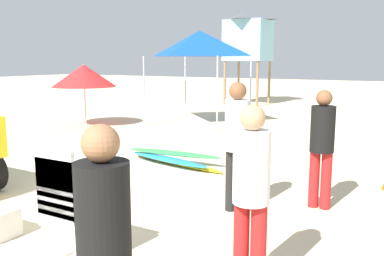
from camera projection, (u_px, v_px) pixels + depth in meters
The scene contains 9 objects.
stacked_plastic_chairs at pixel (66, 198), 4.02m from camera, with size 0.48×0.48×1.20m.
surfboard_pile at pixel (172, 158), 8.10m from camera, with size 2.37×0.88×0.24m.
lifeguard_near_left at pixel (322, 142), 5.59m from camera, with size 0.32×0.32×1.63m.
lifeguard_near_center at pixel (104, 244), 2.42m from camera, with size 0.32×0.32×1.67m.
lifeguard_near_right at pixel (237, 138), 5.44m from camera, with size 0.32×0.32×1.74m.
lifeguard_far_right at pixel (251, 186), 3.56m from camera, with size 0.32×0.32×1.65m.
popup_canopy at pixel (199, 44), 13.14m from camera, with size 2.58×2.58×2.94m.
lifeguard_tower at pixel (248, 36), 18.76m from camera, with size 1.98×1.98×4.22m.
beach_umbrella_left at pixel (84, 76), 12.70m from camera, with size 1.95×1.95×1.88m.
Camera 1 is at (4.70, -3.21, 2.02)m, focal length 38.84 mm.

